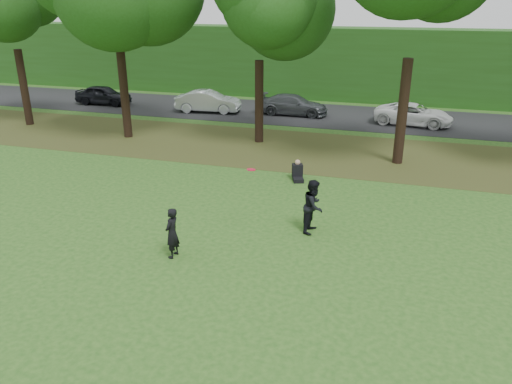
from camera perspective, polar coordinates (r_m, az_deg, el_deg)
ground at (r=13.00m, az=-4.37°, el=-11.33°), size 120.00×120.00×0.00m
leaf_litter at (r=24.54m, az=6.51°, el=4.68°), size 60.00×7.00×0.01m
street at (r=32.20m, az=9.18°, el=8.58°), size 70.00×7.00×0.02m
far_hedge at (r=37.65m, az=10.74°, el=14.18°), size 70.00×3.00×5.00m
player_left at (r=14.43m, az=-9.57°, el=-4.64°), size 0.40×0.57×1.51m
player_right at (r=15.82m, az=6.60°, el=-1.61°), size 0.76×0.92×1.74m
parked_cars at (r=31.42m, az=6.27°, el=9.63°), size 34.64×2.77×1.38m
frisbee at (r=14.96m, az=-0.56°, el=2.57°), size 0.31×0.31×0.06m
seated_person at (r=20.50m, az=4.77°, el=2.25°), size 0.64×0.83×0.83m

